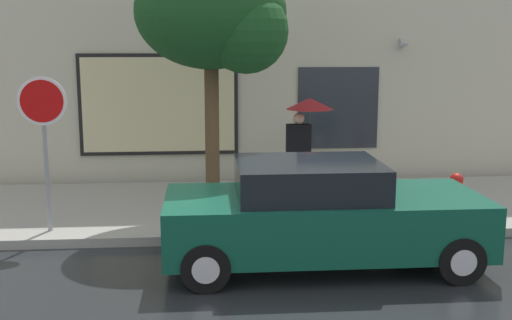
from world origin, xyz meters
name	(u,v)px	position (x,y,z in m)	size (l,w,h in m)	color
ground_plane	(229,266)	(0.00, 0.00, 0.00)	(60.00, 60.00, 0.00)	black
sidewalk	(222,208)	(0.00, 3.00, 0.07)	(20.00, 4.00, 0.15)	gray
building_facade	(217,26)	(-0.01, 5.50, 3.48)	(20.00, 0.67, 7.00)	beige
parked_car	(321,215)	(1.30, -0.04, 0.74)	(4.44, 1.94, 1.50)	#0F4C38
fire_hydrant	(456,195)	(4.03, 1.85, 0.52)	(0.30, 0.44, 0.76)	red
pedestrian_with_umbrella	(306,119)	(1.67, 3.69, 1.65)	(0.93, 0.93, 1.92)	black
street_tree	(218,17)	(-0.06, 2.31, 3.55)	(2.56, 2.18, 4.45)	#4C3823
stop_sign	(43,123)	(-2.82, 1.48, 1.89)	(0.76, 0.10, 2.47)	gray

